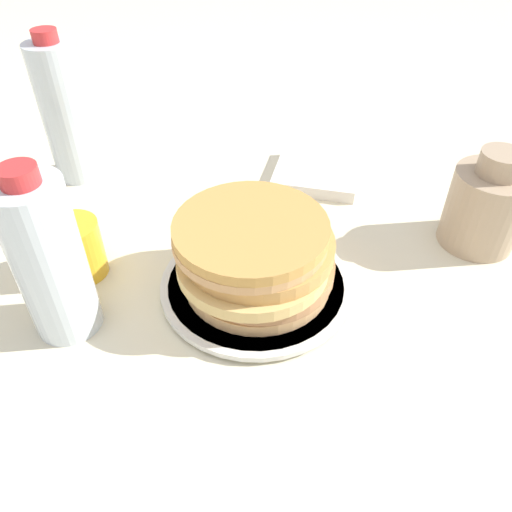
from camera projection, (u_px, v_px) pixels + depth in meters
ground_plane at (243, 291)px, 0.62m from camera, size 4.00×4.00×0.00m
plate at (256, 285)px, 0.62m from camera, size 0.24×0.24×0.01m
pancake_stack at (255, 254)px, 0.59m from camera, size 0.19×0.19×0.09m
juice_glass at (77, 249)px, 0.62m from camera, size 0.07×0.07×0.08m
cream_jug at (486, 205)px, 0.66m from camera, size 0.10×0.10×0.14m
water_bottle_mid at (65, 113)px, 0.76m from camera, size 0.07×0.07×0.23m
water_bottle_far at (49, 261)px, 0.52m from camera, size 0.07×0.07×0.21m
napkin at (317, 173)px, 0.81m from camera, size 0.17×0.18×0.02m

